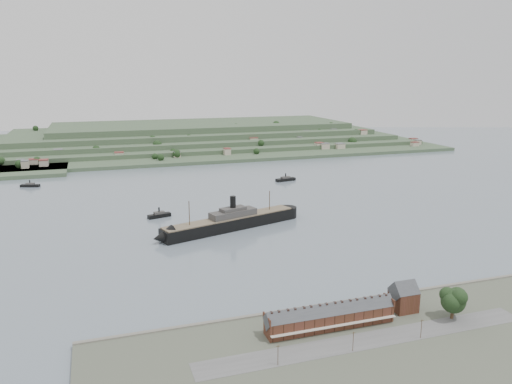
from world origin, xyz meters
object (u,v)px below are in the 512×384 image
object	(u,v)px
terrace_row	(330,317)
steamship	(227,223)
tugboat	(159,215)
fig_tree	(455,300)
gabled_building	(404,297)

from	to	relation	value
terrace_row	steamship	world-z (taller)	steamship
tugboat	fig_tree	distance (m)	223.83
steamship	fig_tree	xyz separation A→B (m)	(57.00, -156.91, 5.72)
terrace_row	steamship	distance (m)	147.18
terrace_row	steamship	size ratio (longest dim) A/B	0.50
steamship	tugboat	distance (m)	59.99
gabled_building	fig_tree	size ratio (longest dim) A/B	0.98
fig_tree	terrace_row	bearing A→B (deg)	169.52
gabled_building	fig_tree	bearing A→B (deg)	-41.80
tugboat	fig_tree	xyz separation A→B (m)	(96.93, -201.56, 8.88)
terrace_row	gabled_building	xyz separation A→B (m)	(37.50, 4.02, 1.34)
steamship	gabled_building	bearing A→B (deg)	-73.81
steamship	fig_tree	world-z (taller)	steamship
gabled_building	tugboat	distance (m)	204.76
gabled_building	steamship	size ratio (longest dim) A/B	0.13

